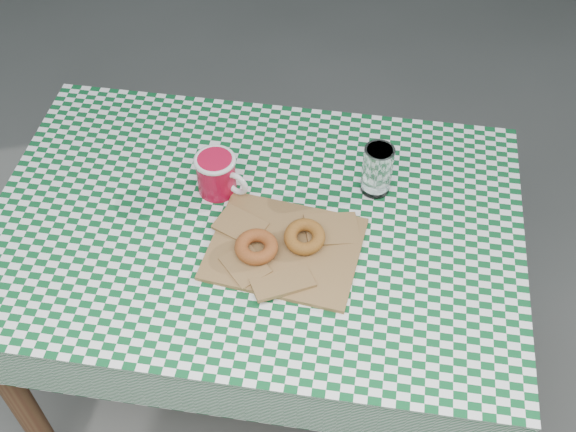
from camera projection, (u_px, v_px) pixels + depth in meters
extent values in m
plane|color=#595953|center=(207.00, 429.00, 2.05)|extent=(60.00, 60.00, 0.00)
cube|color=brown|center=(259.00, 314.00, 1.87)|extent=(1.28, 0.94, 0.75)
cube|color=#0C4E23|center=(254.00, 222.00, 1.59)|extent=(1.30, 0.96, 0.01)
cube|color=olive|center=(285.00, 248.00, 1.52)|extent=(0.33, 0.26, 0.02)
torus|color=#9C4620|center=(256.00, 247.00, 1.50)|extent=(0.12, 0.12, 0.03)
torus|color=#99591F|center=(305.00, 237.00, 1.51)|extent=(0.09, 0.09, 0.03)
cylinder|color=white|center=(377.00, 170.00, 1.60)|extent=(0.09, 0.09, 0.13)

